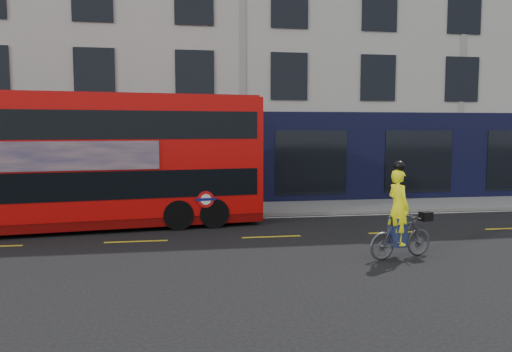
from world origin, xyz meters
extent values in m
plane|color=black|center=(0.00, 0.00, 0.00)|extent=(120.00, 120.00, 0.00)
cube|color=gray|center=(0.00, 6.50, 0.06)|extent=(60.00, 3.00, 0.12)
cube|color=slate|center=(0.00, 5.00, 0.07)|extent=(60.00, 0.12, 0.13)
cube|color=#B2B0A8|center=(0.00, 13.00, 7.50)|extent=(50.00, 10.00, 15.00)
cube|color=black|center=(0.00, 7.98, 2.00)|extent=(50.00, 0.08, 4.00)
cube|color=silver|center=(0.00, 4.70, 0.00)|extent=(58.00, 0.10, 0.01)
cube|color=red|center=(-5.45, 3.80, 2.38)|extent=(11.01, 3.81, 3.87)
cube|color=#650404|center=(-5.45, 3.80, 0.29)|extent=(11.00, 3.76, 0.29)
cube|color=black|center=(-5.45, 3.80, 1.52)|extent=(10.58, 3.79, 0.88)
cube|color=black|center=(-5.45, 3.80, 3.38)|extent=(10.58, 3.79, 0.88)
cube|color=#A70C0B|center=(-5.45, 3.80, 4.33)|extent=(10.78, 3.68, 0.08)
cube|color=black|center=(-0.08, 4.49, 1.52)|extent=(0.32, 2.19, 0.88)
cube|color=black|center=(-0.08, 4.49, 3.38)|extent=(0.32, 2.19, 0.88)
cube|color=tan|center=(-6.26, 2.43, 2.45)|extent=(5.84, 0.79, 0.88)
cylinder|color=red|center=(-1.88, 2.99, 0.98)|extent=(0.55, 0.09, 0.55)
cylinder|color=white|center=(-1.88, 2.99, 0.98)|extent=(0.35, 0.06, 0.35)
cube|color=#0C1459|center=(-1.88, 2.98, 0.98)|extent=(0.68, 0.11, 0.09)
cylinder|color=black|center=(-1.75, 4.28, 0.49)|extent=(1.29, 2.61, 0.98)
cylinder|color=black|center=(-2.92, 4.13, 0.49)|extent=(1.29, 2.61, 0.98)
imported|color=#45474A|center=(2.74, -1.48, 0.55)|extent=(1.91, 0.93, 1.11)
imported|color=#ECEE0F|center=(2.64, -1.50, 1.31)|extent=(0.60, 0.77, 1.88)
cube|color=black|center=(3.49, -1.30, 1.02)|extent=(0.34, 0.29, 0.23)
cube|color=navy|center=(2.64, -1.50, 0.69)|extent=(0.40, 0.46, 0.74)
sphere|color=black|center=(2.64, -1.50, 2.34)|extent=(0.27, 0.27, 0.27)
camera|label=1|loc=(-2.83, -13.08, 3.24)|focal=35.00mm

